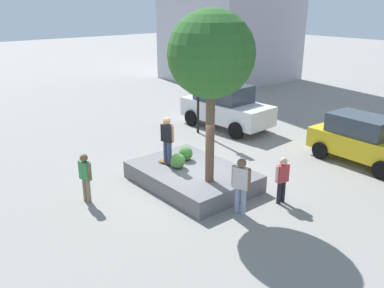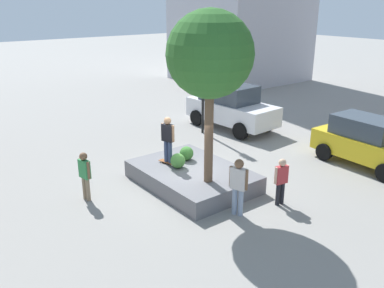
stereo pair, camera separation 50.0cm
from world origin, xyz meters
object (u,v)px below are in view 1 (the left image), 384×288
object	(u,v)px
bystander_watching	(241,182)
pedestrian_crossing	(85,174)
plaza_tree	(211,55)
traffic_light_median	(198,65)
skateboard	(168,163)
planter_ledge	(192,176)
sedan_parked	(362,140)
skateboarder	(167,137)
passerby_with_bag	(282,177)
police_car	(226,106)

from	to	relation	value
bystander_watching	pedestrian_crossing	bearing A→B (deg)	-139.50
plaza_tree	traffic_light_median	bearing A→B (deg)	142.36
skateboard	traffic_light_median	xyz separation A→B (m)	(-3.54, 4.45, 2.61)
planter_ledge	plaza_tree	xyz separation A→B (m)	(1.14, -0.22, 4.29)
sedan_parked	plaza_tree	bearing A→B (deg)	-103.32
skateboarder	passerby_with_bag	xyz separation A→B (m)	(3.73, 1.68, -0.74)
skateboarder	pedestrian_crossing	bearing A→B (deg)	-95.86
skateboard	passerby_with_bag	size ratio (longest dim) A/B	0.54
police_car	bystander_watching	distance (m)	8.97
sedan_parked	passerby_with_bag	size ratio (longest dim) A/B	2.70
skateboarder	passerby_with_bag	distance (m)	4.16
skateboarder	passerby_with_bag	world-z (taller)	skateboarder
planter_ledge	skateboarder	bearing A→B (deg)	-154.49
police_car	skateboarder	bearing A→B (deg)	-61.44
planter_ledge	pedestrian_crossing	size ratio (longest dim) A/B	2.60
skateboard	traffic_light_median	bearing A→B (deg)	128.51
police_car	planter_ledge	bearing A→B (deg)	-53.76
skateboard	passerby_with_bag	bearing A→B (deg)	24.20
planter_ledge	plaza_tree	distance (m)	4.45
skateboard	skateboarder	distance (m)	0.97
skateboard	passerby_with_bag	world-z (taller)	passerby_with_bag
traffic_light_median	planter_ledge	bearing A→B (deg)	-42.63
police_car	passerby_with_bag	size ratio (longest dim) A/B	3.14
sedan_parked	skateboard	bearing A→B (deg)	-117.53
skateboard	police_car	bearing A→B (deg)	118.56
sedan_parked	passerby_with_bag	distance (m)	5.17
plaza_tree	police_car	distance (m)	8.68
planter_ledge	skateboard	distance (m)	1.01
plaza_tree	traffic_light_median	xyz separation A→B (m)	(-5.53, 4.26, -1.33)
pedestrian_crossing	planter_ledge	bearing A→B (deg)	71.19
police_car	pedestrian_crossing	size ratio (longest dim) A/B	2.98
sedan_parked	traffic_light_median	xyz separation A→B (m)	(-7.10, -2.39, 2.30)
planter_ledge	sedan_parked	bearing A→B (deg)	67.14
planter_ledge	skateboard	size ratio (longest dim) A/B	5.11
sedan_parked	pedestrian_crossing	world-z (taller)	sedan_parked
skateboarder	bystander_watching	xyz separation A→B (m)	(3.39, 0.16, -0.59)
skateboard	skateboarder	xyz separation A→B (m)	(-0.00, 0.00, 0.97)
planter_ledge	passerby_with_bag	bearing A→B (deg)	23.80
bystander_watching	police_car	bearing A→B (deg)	138.50
skateboard	police_car	distance (m)	6.96
sedan_parked	police_car	bearing A→B (deg)	-173.90
plaza_tree	sedan_parked	world-z (taller)	plaza_tree
passerby_with_bag	skateboarder	bearing A→B (deg)	-155.80
skateboard	traffic_light_median	world-z (taller)	traffic_light_median
planter_ledge	pedestrian_crossing	world-z (taller)	pedestrian_crossing
planter_ledge	traffic_light_median	bearing A→B (deg)	137.37
plaza_tree	sedan_parked	bearing A→B (deg)	76.68
bystander_watching	passerby_with_bag	distance (m)	1.56
plaza_tree	skateboarder	size ratio (longest dim) A/B	3.22
plaza_tree	sedan_parked	distance (m)	7.74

